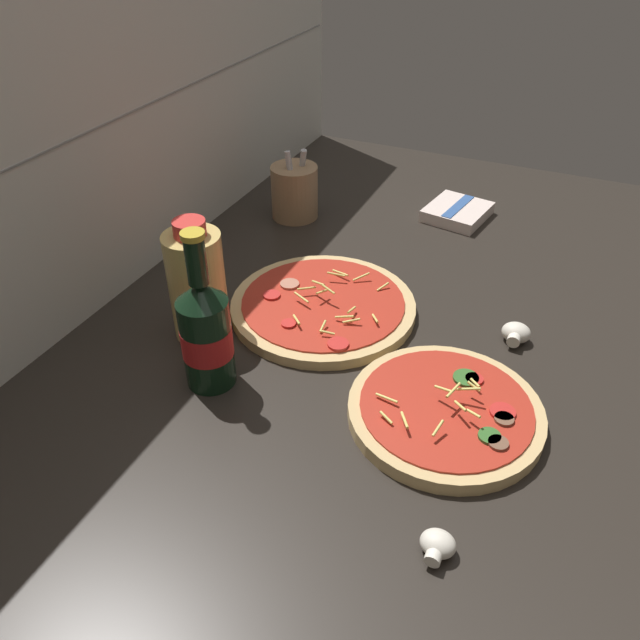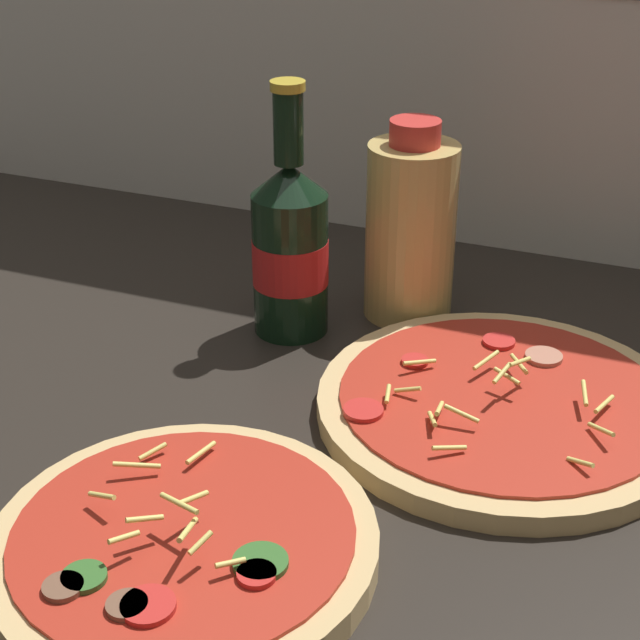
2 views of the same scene
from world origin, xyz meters
The scene contains 10 objects.
counter_slab centered at (0.00, 0.00, 1.25)cm, with size 160.00×90.00×2.50cm.
tile_backsplash centered at (0.00, 45.50, 30.00)cm, with size 160.00×1.13×60.00cm.
pizza_near centered at (-9.68, -12.97, 3.64)cm, with size 25.44×25.44×5.16cm.
pizza_far centered at (5.80, 11.48, 3.50)cm, with size 29.85×29.85×5.04cm.
beer_bottle centered at (-15.88, 18.92, 10.96)cm, with size 6.98×6.98×23.43cm.
oil_bottle centered at (-6.77, 26.23, 11.28)cm, with size 8.45×8.45×19.10cm.
mushroom_left centered at (10.56, -18.34, 4.02)cm, with size 4.56×4.34×3.04cm.
mushroom_right centered at (-29.51, -17.40, 3.85)cm, with size 4.05×3.86×2.70cm.
utensil_crock centered at (34.42, 30.55, 7.95)cm, with size 9.38×9.38×14.25cm.
dish_towel centered at (47.56, 0.16, 3.71)cm, with size 14.14×13.15×2.56cm.
Camera 1 is at (-69.65, -22.07, 61.31)cm, focal length 35.00 mm.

